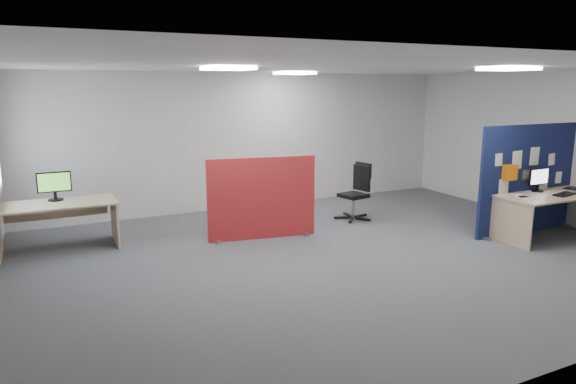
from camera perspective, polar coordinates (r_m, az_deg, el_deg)
name	(u,v)px	position (r m, az deg, el deg)	size (l,w,h in m)	color
floor	(340,255)	(7.64, 5.83, -6.98)	(9.00, 9.00, 0.00)	#4F5156
ceiling	(344,67)	(7.25, 6.28, 13.68)	(9.00, 7.00, 0.02)	white
wall_back	(250,141)	(10.43, -4.24, 5.67)	(9.00, 0.02, 2.70)	silver
wall_front	(570,222)	(4.79, 28.81, -2.93)	(9.00, 0.02, 2.70)	silver
wall_right	(556,148)	(10.42, 27.59, 4.37)	(0.02, 7.00, 2.70)	silver
ceiling_lights	(339,70)	(7.99, 5.73, 13.29)	(4.10, 4.10, 0.04)	white
navy_divider	(528,179)	(9.47, 25.16, 1.29)	(2.21, 0.30, 1.83)	#10143E
main_desk	(550,203)	(9.41, 27.08, -1.08)	(1.94, 0.86, 0.73)	tan
monitor_main	(539,179)	(9.40, 26.08, 1.35)	(0.44, 0.18, 0.39)	black
keyboard	(565,194)	(9.31, 28.38, -0.23)	(0.45, 0.18, 0.03)	black
mouse	(574,193)	(9.50, 29.19, -0.08)	(0.10, 0.06, 0.03)	gray
paper_tray	(573,188)	(9.96, 29.12, 0.36)	(0.28, 0.22, 0.01)	black
red_divider	(262,199)	(8.26, -2.89, -0.80)	(1.76, 0.32, 1.33)	#A72B15
second_desk	(58,214)	(8.47, -24.19, -2.20)	(1.66, 0.83, 0.73)	tan
monitor_second	(54,185)	(8.54, -24.53, 0.73)	(0.49, 0.22, 0.44)	black
office_chair	(358,188)	(9.60, 7.74, 0.45)	(0.68, 0.67, 1.03)	black
desk_papers	(543,196)	(9.11, 26.50, -0.35)	(1.31, 0.64, 0.00)	white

